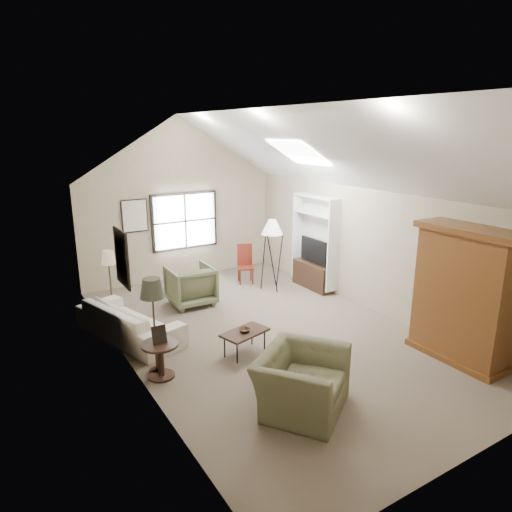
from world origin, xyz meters
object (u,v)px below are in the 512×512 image
coffee_table (245,342)px  side_chair (246,264)px  sofa (129,321)px  armchair_near (301,382)px  side_table (161,360)px  armoire (464,295)px  armchair_far (191,285)px

coffee_table → side_chair: bearing=59.6°
sofa → side_chair: 3.69m
armchair_near → side_table: size_ratio=2.19×
sofa → armchair_near: 3.61m
side_table → coffee_table: bearing=-0.6°
armoire → coffee_table: (-2.92, 1.95, -0.90)m
armoire → coffee_table: 3.62m
side_table → armchair_near: bearing=-53.0°
side_chair → armchair_near: bearing=-89.6°
armchair_near → side_chair: size_ratio=1.28×
armchair_far → side_chair: 1.83m
coffee_table → side_table: size_ratio=1.42×
armchair_near → side_table: 2.21m
armchair_far → side_table: (-1.61, -2.55, -0.15)m
side_table → armchair_far: bearing=57.8°
sofa → armoire: bearing=-146.7°
armchair_near → coffee_table: armchair_near is taller
armchair_far → side_table: size_ratio=1.68×
armoire → armchair_near: size_ratio=1.80×
armoire → side_table: size_ratio=3.95×
coffee_table → side_chair: 3.71m
coffee_table → armchair_far: bearing=86.7°
coffee_table → side_chair: side_chair is taller
side_chair → coffee_table: bearing=-97.8°
sofa → side_table: (0.00, -1.60, -0.05)m
side_chair → armchair_far: bearing=-137.7°
armchair_near → side_chair: side_chair is taller
armchair_near → armchair_far: bearing=51.0°
sofa → coffee_table: size_ratio=2.82×
armoire → sofa: (-4.38, 3.57, -0.78)m
coffee_table → side_table: bearing=179.4°
side_table → side_chair: side_chair is taller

